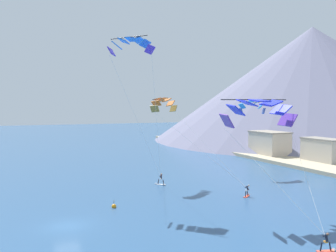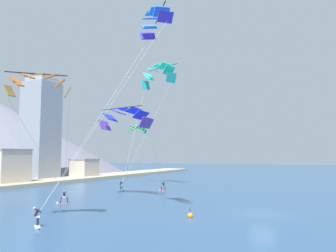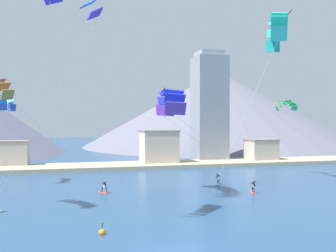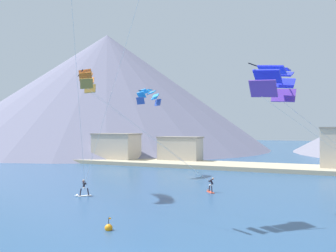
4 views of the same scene
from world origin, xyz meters
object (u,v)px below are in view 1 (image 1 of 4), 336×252
(race_marker_buoy, at_px, (114,206))
(kitesurfer_far_left, at_px, (160,181))
(parafoil_kite_near_trail, at_px, (164,104))
(parafoil_kite_far_left, at_px, (131,45))
(parafoil_kite_distant_high_outer, at_px, (251,106))
(kitesurfer_mid_center, at_px, (328,245))
(parafoil_kite_mid_center, at_px, (259,110))
(kitesurfer_near_trail, at_px, (247,193))

(race_marker_buoy, bearing_deg, kitesurfer_far_left, 135.11)
(parafoil_kite_near_trail, relative_size, race_marker_buoy, 13.30)
(parafoil_kite_far_left, bearing_deg, parafoil_kite_distant_high_outer, 110.43)
(parafoil_kite_far_left, relative_size, race_marker_buoy, 18.68)
(kitesurfer_mid_center, bearing_deg, kitesurfer_far_left, -174.05)
(parafoil_kite_far_left, xyz_separation_m, parafoil_kite_distant_high_outer, (-9.14, 24.55, -7.47))
(parafoil_kite_mid_center, distance_m, parafoil_kite_distant_high_outer, 24.82)
(race_marker_buoy, bearing_deg, parafoil_kite_far_left, 126.77)
(kitesurfer_mid_center, distance_m, parafoil_kite_distant_high_outer, 36.28)
(parafoil_kite_far_left, height_order, parafoil_kite_distant_high_outer, parafoil_kite_far_left)
(kitesurfer_near_trail, height_order, race_marker_buoy, kitesurfer_near_trail)
(parafoil_kite_near_trail, relative_size, parafoil_kite_mid_center, 1.12)
(parafoil_kite_near_trail, height_order, race_marker_buoy, parafoil_kite_near_trail)
(kitesurfer_mid_center, relative_size, parafoil_kite_distant_high_outer, 0.35)
(parafoil_kite_far_left, height_order, race_marker_buoy, parafoil_kite_far_left)
(kitesurfer_mid_center, relative_size, kitesurfer_far_left, 1.01)
(parafoil_kite_near_trail, xyz_separation_m, parafoil_kite_distant_high_outer, (-1.73, 17.07, -0.31))
(parafoil_kite_distant_high_outer, relative_size, race_marker_buoy, 5.02)
(parafoil_kite_near_trail, distance_m, race_marker_buoy, 18.60)
(parafoil_kite_mid_center, bearing_deg, race_marker_buoy, -124.40)
(kitesurfer_near_trail, bearing_deg, parafoil_kite_distant_high_outer, 142.94)
(kitesurfer_mid_center, xyz_separation_m, parafoil_kite_mid_center, (-10.59, 0.75, 11.09))
(kitesurfer_far_left, height_order, parafoil_kite_distant_high_outer, parafoil_kite_distant_high_outer)
(parafoil_kite_mid_center, bearing_deg, parafoil_kite_near_trail, -170.34)
(kitesurfer_far_left, relative_size, parafoil_kite_far_left, 0.09)
(parafoil_kite_far_left, distance_m, parafoil_kite_distant_high_outer, 27.24)
(parafoil_kite_distant_high_outer, bearing_deg, parafoil_kite_near_trail, -84.22)
(kitesurfer_far_left, xyz_separation_m, parafoil_kite_distant_high_outer, (-1.53, 17.70, 11.42))
(parafoil_kite_distant_high_outer, bearing_deg, kitesurfer_far_left, -85.07)
(parafoil_kite_mid_center, bearing_deg, parafoil_kite_far_left, -136.97)
(parafoil_kite_near_trail, distance_m, parafoil_kite_mid_center, 19.14)
(parafoil_kite_distant_high_outer, height_order, race_marker_buoy, parafoil_kite_distant_high_outer)
(parafoil_kite_near_trail, distance_m, parafoil_kite_distant_high_outer, 17.16)
(kitesurfer_near_trail, bearing_deg, kitesurfer_mid_center, -14.92)
(kitesurfer_near_trail, bearing_deg, race_marker_buoy, -95.15)
(parafoil_kite_mid_center, xyz_separation_m, race_marker_buoy, (-9.29, -13.57, -11.45))
(parafoil_kite_far_left, relative_size, parafoil_kite_distant_high_outer, 3.72)
(parafoil_kite_mid_center, bearing_deg, kitesurfer_near_trail, 151.81)
(kitesurfer_near_trail, height_order, parafoil_kite_near_trail, parafoil_kite_near_trail)
(kitesurfer_near_trail, distance_m, kitesurfer_mid_center, 18.92)
(kitesurfer_far_left, distance_m, parafoil_kite_mid_center, 22.37)
(kitesurfer_mid_center, distance_m, parafoil_kite_mid_center, 15.35)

